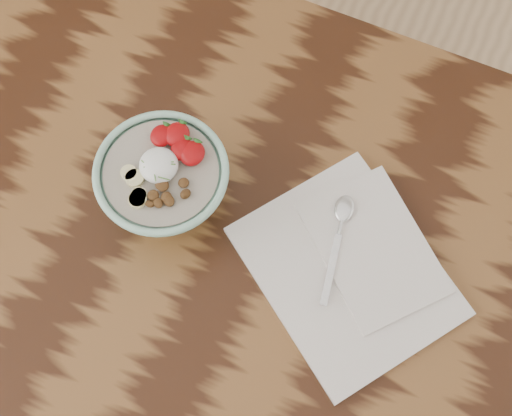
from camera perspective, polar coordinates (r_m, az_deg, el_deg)
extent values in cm
cube|color=#32180C|center=(104.15, -1.72, -4.18)|extent=(160.00, 90.00, 4.00)
cylinder|color=#4C2D19|center=(174.22, -18.64, 12.45)|extent=(7.00, 7.00, 71.00)
cylinder|color=#99CEB8|center=(105.33, -6.99, 0.82)|extent=(8.13, 8.13, 1.16)
torus|color=#99CEB8|center=(96.65, -7.63, 2.90)|extent=(18.49, 18.49, 1.06)
cylinder|color=#AEA090|center=(97.18, -7.59, 2.76)|extent=(15.68, 15.68, 0.97)
ellipsoid|color=white|center=(96.05, -7.79, 3.41)|extent=(5.29, 5.29, 2.91)
ellipsoid|color=#9B070A|center=(96.37, -5.14, 4.37)|extent=(3.42, 3.77, 1.88)
cone|color=#286623|center=(96.66, -4.76, 5.21)|extent=(1.40, 1.03, 1.52)
ellipsoid|color=#9B070A|center=(97.82, -6.35, 5.87)|extent=(3.44, 3.79, 1.89)
cone|color=#286623|center=(98.14, -5.97, 6.69)|extent=(1.40, 1.03, 1.52)
ellipsoid|color=#9B070A|center=(96.86, -5.92, 4.70)|extent=(3.11, 3.42, 1.71)
cone|color=#286623|center=(97.10, -5.58, 5.46)|extent=(1.40, 1.03, 1.52)
ellipsoid|color=#9B070A|center=(98.10, -7.55, 5.76)|extent=(3.10, 3.40, 1.70)
cone|color=#286623|center=(98.34, -7.22, 6.51)|extent=(1.40, 1.03, 1.52)
cylinder|color=beige|center=(95.18, -9.50, 0.61)|extent=(2.31, 2.31, 0.70)
cylinder|color=beige|center=(96.91, -10.15, 2.79)|extent=(2.20, 2.20, 0.70)
cylinder|color=beige|center=(95.22, -9.42, 0.71)|extent=(2.39, 2.39, 0.70)
cylinder|color=beige|center=(95.41, -9.34, 1.02)|extent=(2.14, 2.14, 0.70)
cylinder|color=beige|center=(95.38, -9.34, 0.98)|extent=(2.08, 2.08, 0.70)
cylinder|color=beige|center=(96.45, -9.69, 2.35)|extent=(2.51, 2.51, 0.70)
ellipsoid|color=brown|center=(94.91, -8.22, 1.00)|extent=(2.25, 2.26, 0.86)
ellipsoid|color=brown|center=(95.18, -5.81, 2.02)|extent=(1.51, 1.54, 0.80)
ellipsoid|color=brown|center=(94.62, -7.18, 0.86)|extent=(1.83, 1.91, 1.23)
ellipsoid|color=brown|center=(95.26, -7.48, 1.79)|extent=(2.39, 2.39, 1.13)
ellipsoid|color=brown|center=(95.32, -7.55, 1.89)|extent=(2.52, 2.53, 1.18)
ellipsoid|color=brown|center=(94.47, -7.83, 0.40)|extent=(1.98, 1.96, 0.82)
ellipsoid|color=brown|center=(94.65, -8.49, 0.33)|extent=(1.47, 1.13, 0.92)
ellipsoid|color=brown|center=(94.52, -5.67, 1.13)|extent=(1.67, 1.87, 1.17)
ellipsoid|color=brown|center=(94.36, -6.97, 0.57)|extent=(2.17, 2.15, 1.22)
cylinder|color=#538438|center=(94.36, -8.09, 2.49)|extent=(0.88, 1.17, 0.22)
cylinder|color=#538438|center=(94.96, -7.07, 3.61)|extent=(1.41, 1.06, 0.24)
cylinder|color=#538438|center=(94.86, -6.97, 3.51)|extent=(1.71, 0.74, 0.24)
cylinder|color=#538438|center=(94.86, -7.94, 3.23)|extent=(0.91, 1.22, 0.23)
cylinder|color=#538438|center=(95.16, -8.65, 3.38)|extent=(0.91, 1.04, 0.22)
cylinder|color=#538438|center=(94.11, -7.39, 2.37)|extent=(1.62, 0.36, 0.24)
cylinder|color=#538438|center=(95.02, -7.32, 3.62)|extent=(1.36, 0.52, 0.23)
cylinder|color=#538438|center=(95.23, -7.11, 3.96)|extent=(1.09, 0.25, 0.22)
cylinder|color=#538438|center=(95.31, -8.84, 3.51)|extent=(1.50, 0.66, 0.23)
cylinder|color=#538438|center=(94.94, -7.73, 3.40)|extent=(1.00, 0.20, 0.21)
cube|color=silver|center=(101.79, 7.27, -5.03)|extent=(37.04, 35.68, 1.11)
cube|color=silver|center=(102.40, 9.36, -3.15)|extent=(25.41, 24.75, 0.67)
cube|color=silver|center=(100.16, 6.02, -4.91)|extent=(2.76, 10.56, 0.32)
cylinder|color=silver|center=(102.13, 6.78, -1.39)|extent=(1.09, 2.82, 0.64)
ellipsoid|color=silver|center=(102.98, 7.08, -0.03)|extent=(3.47, 4.62, 0.87)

